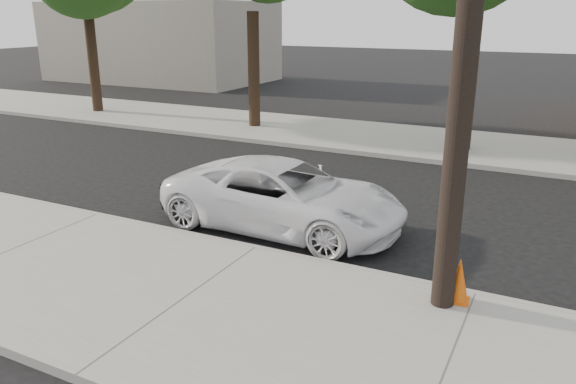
# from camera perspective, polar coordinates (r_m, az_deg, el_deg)

# --- Properties ---
(ground) EXTENTS (120.00, 120.00, 0.00)m
(ground) POSITION_cam_1_polar(r_m,az_deg,el_deg) (12.41, 1.60, -2.76)
(ground) COLOR black
(ground) RESTS_ON ground
(near_sidewalk) EXTENTS (90.00, 4.40, 0.15)m
(near_sidewalk) POSITION_cam_1_polar(r_m,az_deg,el_deg) (9.02, -10.39, -10.85)
(near_sidewalk) COLOR gray
(near_sidewalk) RESTS_ON ground
(far_sidewalk) EXTENTS (90.00, 5.00, 0.15)m
(far_sidewalk) POSITION_cam_1_polar(r_m,az_deg,el_deg) (20.11, 12.07, 5.12)
(far_sidewalk) COLOR gray
(far_sidewalk) RESTS_ON ground
(curb_near) EXTENTS (90.00, 0.12, 0.16)m
(curb_near) POSITION_cam_1_polar(r_m,az_deg,el_deg) (10.66, -3.26, -5.92)
(curb_near) COLOR #9E9B93
(curb_near) RESTS_ON ground
(building_far) EXTENTS (14.00, 8.00, 5.00)m
(building_far) POSITION_cam_1_polar(r_m,az_deg,el_deg) (39.46, -12.80, 14.69)
(building_far) COLOR gray
(building_far) RESTS_ON ground
(police_cruiser) EXTENTS (5.16, 2.46, 1.42)m
(police_cruiser) POSITION_cam_1_polar(r_m,az_deg,el_deg) (11.68, -0.40, -0.40)
(police_cruiser) COLOR white
(police_cruiser) RESTS_ON ground
(traffic_cone) EXTENTS (0.39, 0.39, 0.70)m
(traffic_cone) POSITION_cam_1_polar(r_m,az_deg,el_deg) (8.98, 16.99, -8.58)
(traffic_cone) COLOR #DA560B
(traffic_cone) RESTS_ON near_sidewalk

